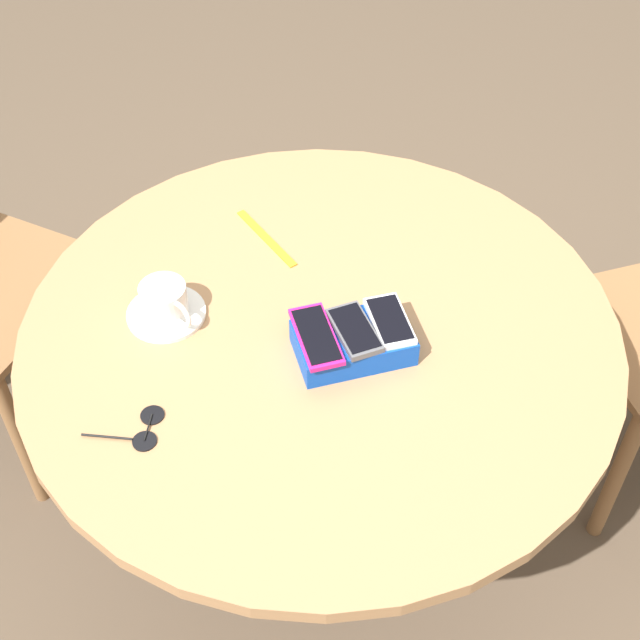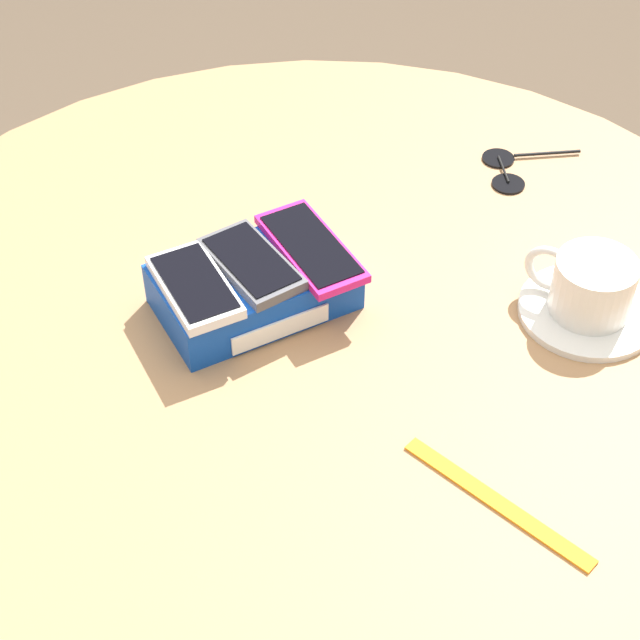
# 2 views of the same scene
# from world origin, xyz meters

# --- Properties ---
(ground_plane) EXTENTS (8.00, 8.00, 0.00)m
(ground_plane) POSITION_xyz_m (0.00, 0.00, 0.00)
(ground_plane) COLOR brown
(round_table) EXTENTS (1.08, 1.08, 0.72)m
(round_table) POSITION_xyz_m (0.00, 0.00, 0.62)
(round_table) COLOR #2D2D2D
(round_table) RESTS_ON ground_plane
(phone_box) EXTENTS (0.22, 0.17, 0.05)m
(phone_box) POSITION_xyz_m (-0.06, 0.06, 0.74)
(phone_box) COLOR #0F42AD
(phone_box) RESTS_ON round_table
(phone_white) EXTENTS (0.09, 0.13, 0.01)m
(phone_white) POSITION_xyz_m (-0.12, 0.04, 0.78)
(phone_white) COLOR silver
(phone_white) RESTS_ON phone_box
(phone_gray) EXTENTS (0.10, 0.13, 0.01)m
(phone_gray) POSITION_xyz_m (-0.06, 0.06, 0.78)
(phone_gray) COLOR #515156
(phone_gray) RESTS_ON phone_box
(phone_magenta) EXTENTS (0.10, 0.16, 0.01)m
(phone_magenta) POSITION_xyz_m (0.01, 0.07, 0.78)
(phone_magenta) COLOR #D11975
(phone_magenta) RESTS_ON phone_box
(saucer) EXTENTS (0.14, 0.14, 0.01)m
(saucer) POSITION_xyz_m (0.28, -0.04, 0.72)
(saucer) COLOR silver
(saucer) RESTS_ON round_table
(coffee_cup) EXTENTS (0.10, 0.10, 0.06)m
(coffee_cup) POSITION_xyz_m (0.28, -0.03, 0.76)
(coffee_cup) COLOR silver
(coffee_cup) RESTS_ON saucer
(lanyard_strap) EXTENTS (0.12, 0.17, 0.00)m
(lanyard_strap) POSITION_xyz_m (0.10, -0.24, 0.72)
(lanyard_strap) COLOR orange
(lanyard_strap) RESTS_ON round_table
(sunglasses) EXTENTS (0.13, 0.09, 0.01)m
(sunglasses) POSITION_xyz_m (0.29, 0.22, 0.72)
(sunglasses) COLOR black
(sunglasses) RESTS_ON round_table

